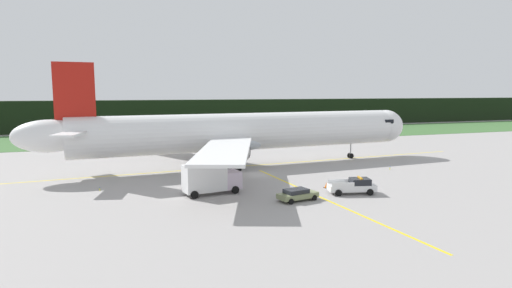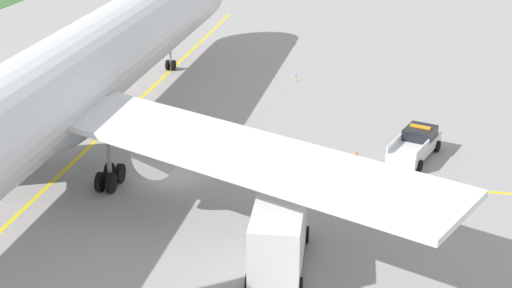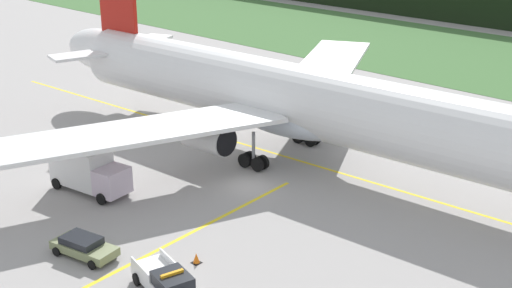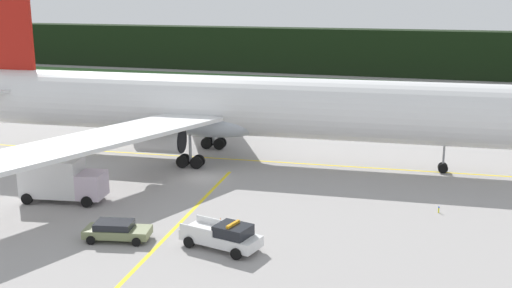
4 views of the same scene
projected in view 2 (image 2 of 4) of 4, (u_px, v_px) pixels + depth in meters
ground at (170, 178)px, 48.38m from camera, size 320.00×320.00×0.00m
taxiway_centerline_main at (78, 158)px, 51.19m from camera, size 82.87×5.55×0.01m
taxiway_centerline_spur at (419, 185)px, 47.33m from camera, size 2.52×35.10×0.01m
airliner at (67, 83)px, 48.69m from camera, size 62.75×49.68×15.54m
ops_pickup_truck at (416, 144)px, 51.00m from camera, size 5.69×3.23×1.94m
catering_truck at (279, 234)px, 38.08m from camera, size 6.88×3.52×3.65m
staff_car at (416, 197)px, 44.35m from camera, size 4.68×2.76×1.30m
apron_cone at (356, 155)px, 50.76m from camera, size 0.54×0.54×0.68m
taxiway_edge_light_east at (296, 78)px, 65.86m from camera, size 0.12×0.12×0.50m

